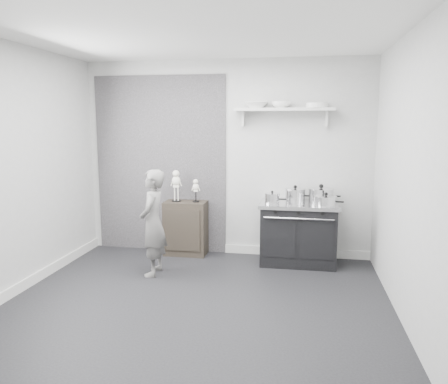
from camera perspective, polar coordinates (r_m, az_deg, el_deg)
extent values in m
plane|color=black|center=(4.70, -3.59, -14.16)|extent=(4.00, 4.00, 0.00)
cube|color=#AAAAA8|center=(6.10, 0.23, 4.38)|extent=(4.00, 0.02, 2.70)
cube|color=#AAAAA8|center=(2.65, -12.99, -2.18)|extent=(4.00, 0.02, 2.70)
cube|color=#AAAAA8|center=(5.20, -25.76, 2.62)|extent=(0.02, 3.60, 2.70)
cube|color=#AAAAA8|center=(4.34, 22.87, 1.68)|extent=(0.02, 3.60, 2.70)
cube|color=silver|center=(4.40, -3.97, 20.15)|extent=(4.00, 3.60, 0.02)
cube|color=black|center=(6.33, -8.31, 3.54)|extent=(1.90, 0.02, 2.50)
cube|color=silver|center=(6.24, 9.37, -7.72)|extent=(2.00, 0.03, 0.12)
cube|color=silver|center=(5.46, -24.63, -10.93)|extent=(0.03, 3.60, 0.12)
cube|color=silver|center=(5.87, 7.87, 10.65)|extent=(1.30, 0.26, 0.04)
cube|color=silver|center=(5.98, 2.53, 9.54)|extent=(0.03, 0.12, 0.20)
cube|color=silver|center=(5.94, 13.25, 9.32)|extent=(0.03, 0.12, 0.20)
cube|color=black|center=(5.86, 9.66, -5.54)|extent=(0.96, 0.58, 0.77)
cube|color=silver|center=(5.77, 9.77, -1.62)|extent=(1.02, 0.61, 0.05)
cube|color=black|center=(5.58, 7.26, -6.03)|extent=(0.40, 0.02, 0.50)
cube|color=black|center=(5.58, 12.02, -6.16)|extent=(0.40, 0.02, 0.50)
cylinder|color=silver|center=(5.49, 9.72, -3.47)|extent=(0.86, 0.02, 0.02)
cylinder|color=black|center=(5.49, 6.73, -2.56)|extent=(0.04, 0.03, 0.04)
cylinder|color=black|center=(5.49, 9.74, -2.65)|extent=(0.04, 0.03, 0.04)
cylinder|color=black|center=(5.49, 12.75, -2.73)|extent=(0.04, 0.03, 0.04)
cube|color=black|center=(6.19, -5.00, -4.70)|extent=(0.58, 0.34, 0.76)
imported|color=slate|center=(5.37, -9.27, -3.99)|extent=(0.33, 0.49, 1.30)
cylinder|color=silver|center=(5.66, 6.30, -0.91)|extent=(0.19, 0.19, 0.12)
cylinder|color=silver|center=(5.64, 6.31, -0.24)|extent=(0.19, 0.19, 0.01)
sphere|color=black|center=(5.64, 6.31, 0.00)|extent=(0.03, 0.03, 0.03)
cylinder|color=black|center=(5.65, 7.66, -0.95)|extent=(0.10, 0.02, 0.02)
cylinder|color=silver|center=(5.86, 9.27, -0.45)|extent=(0.26, 0.26, 0.15)
cylinder|color=silver|center=(5.85, 9.29, 0.37)|extent=(0.27, 0.27, 0.01)
sphere|color=black|center=(5.84, 9.30, 0.67)|extent=(0.05, 0.05, 0.05)
cylinder|color=black|center=(5.86, 10.95, -0.49)|extent=(0.10, 0.02, 0.02)
cylinder|color=silver|center=(5.86, 12.54, -0.48)|extent=(0.32, 0.32, 0.17)
cylinder|color=silver|center=(5.84, 12.57, 0.39)|extent=(0.33, 0.33, 0.01)
sphere|color=black|center=(5.84, 12.58, 0.75)|extent=(0.06, 0.06, 0.06)
cylinder|color=black|center=(5.87, 14.50, -0.54)|extent=(0.10, 0.02, 0.02)
cylinder|color=silver|center=(5.62, 13.15, -1.21)|extent=(0.26, 0.26, 0.11)
cylinder|color=silver|center=(5.61, 13.18, -0.59)|extent=(0.27, 0.27, 0.01)
sphere|color=black|center=(5.60, 13.19, -0.28)|extent=(0.05, 0.05, 0.05)
cylinder|color=black|center=(5.63, 14.88, -1.26)|extent=(0.10, 0.02, 0.02)
imported|color=white|center=(5.90, 4.20, 11.27)|extent=(0.31, 0.31, 0.08)
imported|color=white|center=(5.87, 7.50, 11.24)|extent=(0.26, 0.26, 0.08)
cylinder|color=silver|center=(5.87, 12.05, 11.02)|extent=(0.29, 0.29, 0.06)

